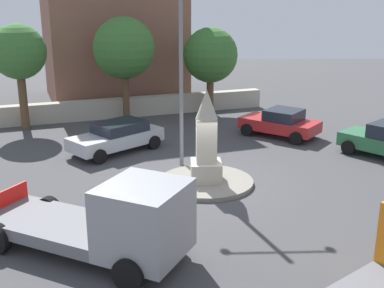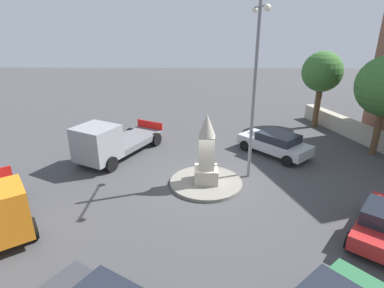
{
  "view_description": "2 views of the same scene",
  "coord_description": "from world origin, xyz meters",
  "px_view_note": "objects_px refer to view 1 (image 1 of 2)",
  "views": [
    {
      "loc": [
        1.18,
        17.08,
        6.71
      ],
      "look_at": [
        0.55,
        0.49,
        1.74
      ],
      "focal_mm": 45.05,
      "sensor_mm": 36.0,
      "label": 1
    },
    {
      "loc": [
        -14.0,
        0.46,
        7.68
      ],
      "look_at": [
        0.27,
        0.7,
        2.03
      ],
      "focal_mm": 29.72,
      "sensor_mm": 36.0,
      "label": 2
    }
  ],
  "objects_px": {
    "car_red_parked_right": "(280,123)",
    "car_silver_passing": "(117,136)",
    "truck_grey_parked_left": "(115,222)",
    "tree_near_wall": "(124,48)",
    "corner_building": "(110,23)",
    "tree_far_corner": "(210,56)",
    "tree_mid_cluster": "(18,53)",
    "streetlamp": "(181,40)",
    "monument": "(206,142)"
  },
  "relations": [
    {
      "from": "tree_mid_cluster",
      "to": "tree_far_corner",
      "type": "height_order",
      "value": "tree_mid_cluster"
    },
    {
      "from": "tree_far_corner",
      "to": "tree_mid_cluster",
      "type": "bearing_deg",
      "value": 17.91
    },
    {
      "from": "monument",
      "to": "tree_far_corner",
      "type": "relative_size",
      "value": 0.67
    },
    {
      "from": "truck_grey_parked_left",
      "to": "tree_near_wall",
      "type": "distance_m",
      "value": 16.03
    },
    {
      "from": "car_red_parked_right",
      "to": "tree_mid_cluster",
      "type": "bearing_deg",
      "value": -8.36
    },
    {
      "from": "streetlamp",
      "to": "truck_grey_parked_left",
      "type": "xyz_separation_m",
      "value": [
        1.89,
        7.71,
        -4.09
      ]
    },
    {
      "from": "monument",
      "to": "streetlamp",
      "type": "xyz_separation_m",
      "value": [
        0.88,
        -2.23,
        3.52
      ]
    },
    {
      "from": "streetlamp",
      "to": "tree_mid_cluster",
      "type": "relative_size",
      "value": 1.57
    },
    {
      "from": "car_red_parked_right",
      "to": "streetlamp",
      "type": "bearing_deg",
      "value": 40.03
    },
    {
      "from": "streetlamp",
      "to": "car_silver_passing",
      "type": "distance_m",
      "value": 5.69
    },
    {
      "from": "car_silver_passing",
      "to": "truck_grey_parked_left",
      "type": "height_order",
      "value": "truck_grey_parked_left"
    },
    {
      "from": "tree_far_corner",
      "to": "tree_near_wall",
      "type": "bearing_deg",
      "value": 17.91
    },
    {
      "from": "truck_grey_parked_left",
      "to": "tree_far_corner",
      "type": "distance_m",
      "value": 17.87
    },
    {
      "from": "car_silver_passing",
      "to": "tree_near_wall",
      "type": "relative_size",
      "value": 0.75
    },
    {
      "from": "monument",
      "to": "streetlamp",
      "type": "height_order",
      "value": "streetlamp"
    },
    {
      "from": "truck_grey_parked_left",
      "to": "corner_building",
      "type": "relative_size",
      "value": 0.6
    },
    {
      "from": "corner_building",
      "to": "truck_grey_parked_left",
      "type": "bearing_deg",
      "value": 96.86
    },
    {
      "from": "monument",
      "to": "car_red_parked_right",
      "type": "bearing_deg",
      "value": -122.95
    },
    {
      "from": "truck_grey_parked_left",
      "to": "tree_near_wall",
      "type": "relative_size",
      "value": 1.06
    },
    {
      "from": "car_red_parked_right",
      "to": "car_silver_passing",
      "type": "xyz_separation_m",
      "value": [
        8.03,
        2.29,
        0.01
      ]
    },
    {
      "from": "car_red_parked_right",
      "to": "corner_building",
      "type": "bearing_deg",
      "value": -47.03
    },
    {
      "from": "corner_building",
      "to": "tree_far_corner",
      "type": "height_order",
      "value": "corner_building"
    },
    {
      "from": "streetlamp",
      "to": "truck_grey_parked_left",
      "type": "distance_m",
      "value": 8.93
    },
    {
      "from": "corner_building",
      "to": "tree_far_corner",
      "type": "xyz_separation_m",
      "value": [
        -6.48,
        5.12,
        -1.67
      ]
    },
    {
      "from": "tree_mid_cluster",
      "to": "streetlamp",
      "type": "bearing_deg",
      "value": 143.06
    },
    {
      "from": "tree_near_wall",
      "to": "tree_far_corner",
      "type": "height_order",
      "value": "tree_near_wall"
    },
    {
      "from": "car_red_parked_right",
      "to": "tree_near_wall",
      "type": "bearing_deg",
      "value": -24.31
    },
    {
      "from": "corner_building",
      "to": "tree_near_wall",
      "type": "xyz_separation_m",
      "value": [
        -1.53,
        6.72,
        -1.08
      ]
    },
    {
      "from": "streetlamp",
      "to": "corner_building",
      "type": "xyz_separation_m",
      "value": [
        4.59,
        -14.7,
        0.01
      ]
    },
    {
      "from": "corner_building",
      "to": "tree_mid_cluster",
      "type": "relative_size",
      "value": 1.87
    },
    {
      "from": "car_red_parked_right",
      "to": "tree_mid_cluster",
      "type": "xyz_separation_m",
      "value": [
        13.45,
        -1.98,
        3.35
      ]
    },
    {
      "from": "monument",
      "to": "tree_near_wall",
      "type": "relative_size",
      "value": 0.59
    },
    {
      "from": "tree_mid_cluster",
      "to": "truck_grey_parked_left",
      "type": "bearing_deg",
      "value": 114.77
    },
    {
      "from": "monument",
      "to": "tree_mid_cluster",
      "type": "relative_size",
      "value": 0.62
    },
    {
      "from": "streetlamp",
      "to": "tree_mid_cluster",
      "type": "height_order",
      "value": "streetlamp"
    },
    {
      "from": "corner_building",
      "to": "tree_near_wall",
      "type": "distance_m",
      "value": 6.98
    },
    {
      "from": "corner_building",
      "to": "car_silver_passing",
      "type": "bearing_deg",
      "value": 97.48
    },
    {
      "from": "truck_grey_parked_left",
      "to": "monument",
      "type": "bearing_deg",
      "value": -116.81
    },
    {
      "from": "car_red_parked_right",
      "to": "car_silver_passing",
      "type": "distance_m",
      "value": 8.35
    },
    {
      "from": "tree_near_wall",
      "to": "corner_building",
      "type": "bearing_deg",
      "value": -77.14
    },
    {
      "from": "tree_near_wall",
      "to": "car_red_parked_right",
      "type": "bearing_deg",
      "value": 155.69
    },
    {
      "from": "car_silver_passing",
      "to": "tree_near_wall",
      "type": "height_order",
      "value": "tree_near_wall"
    },
    {
      "from": "car_red_parked_right",
      "to": "car_silver_passing",
      "type": "bearing_deg",
      "value": 15.94
    },
    {
      "from": "car_silver_passing",
      "to": "tree_mid_cluster",
      "type": "bearing_deg",
      "value": -38.22
    },
    {
      "from": "car_red_parked_right",
      "to": "truck_grey_parked_left",
      "type": "distance_m",
      "value": 13.91
    },
    {
      "from": "monument",
      "to": "corner_building",
      "type": "distance_m",
      "value": 18.14
    },
    {
      "from": "truck_grey_parked_left",
      "to": "tree_near_wall",
      "type": "xyz_separation_m",
      "value": [
        1.16,
        -15.7,
        3.02
      ]
    },
    {
      "from": "tree_mid_cluster",
      "to": "monument",
      "type": "bearing_deg",
      "value": 137.36
    },
    {
      "from": "streetlamp",
      "to": "car_silver_passing",
      "type": "height_order",
      "value": "streetlamp"
    },
    {
      "from": "streetlamp",
      "to": "car_red_parked_right",
      "type": "bearing_deg",
      "value": -139.97
    }
  ]
}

